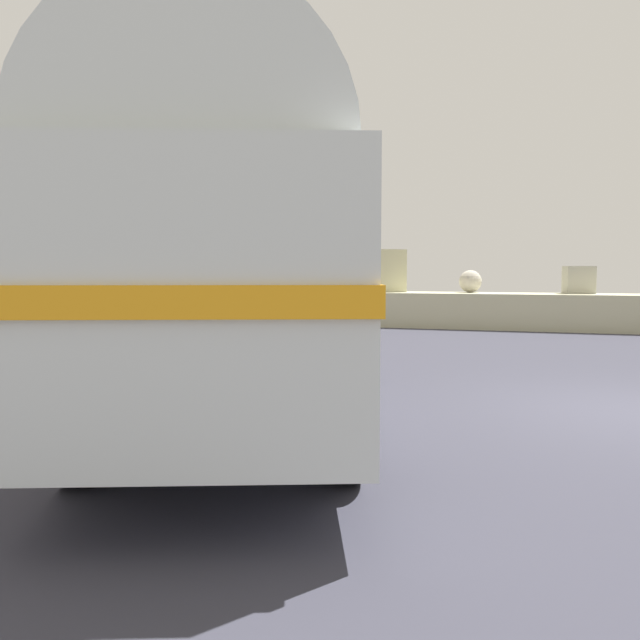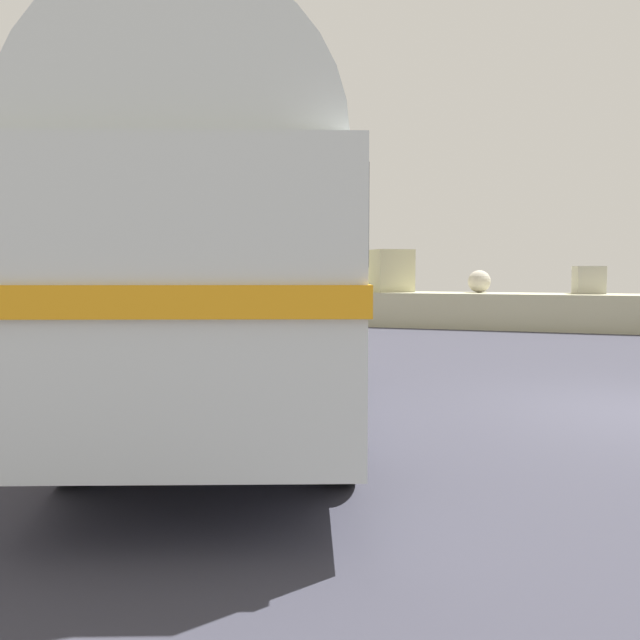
% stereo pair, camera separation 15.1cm
% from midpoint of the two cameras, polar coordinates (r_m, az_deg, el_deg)
% --- Properties ---
extents(breakwater, '(31.36, 2.27, 2.47)m').
position_cam_midpoint_polar(breakwater, '(20.84, 22.04, 0.98)').
color(breakwater, '#B9B794').
rests_on(breakwater, ground).
extents(vintage_coach, '(5.18, 8.88, 3.70)m').
position_cam_midpoint_polar(vintage_coach, '(8.10, -6.57, 6.03)').
color(vintage_coach, black).
rests_on(vintage_coach, ground).
extents(second_coach, '(5.08, 8.89, 3.70)m').
position_cam_midpoint_polar(second_coach, '(12.69, -24.65, 5.06)').
color(second_coach, black).
rests_on(second_coach, ground).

